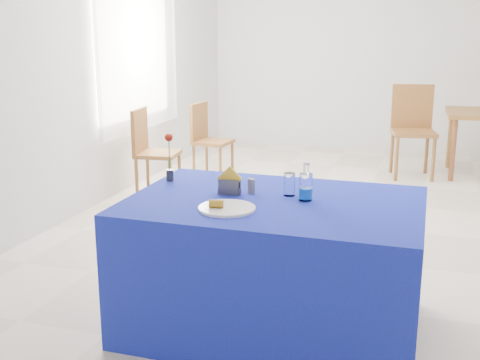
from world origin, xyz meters
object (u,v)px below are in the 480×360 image
at_px(water_bottle, 306,188).
at_px(chair_bg_left, 413,124).
at_px(chair_win_b, 207,135).
at_px(chair_win_a, 150,146).
at_px(plate, 227,208).
at_px(blue_table, 274,264).

bearing_deg(water_bottle, chair_bg_left, 83.76).
height_order(water_bottle, chair_win_b, water_bottle).
bearing_deg(chair_bg_left, chair_win_a, -156.10).
xyz_separation_m(water_bottle, chair_bg_left, (0.44, 4.01, -0.22)).
bearing_deg(chair_win_b, plate, -152.28).
xyz_separation_m(plate, water_bottle, (0.35, 0.30, 0.06)).
bearing_deg(blue_table, water_bottle, 15.88).
bearing_deg(chair_bg_left, plate, -111.65).
xyz_separation_m(plate, chair_win_a, (-1.70, 2.56, -0.25)).
distance_m(chair_bg_left, chair_win_b, 2.38).
bearing_deg(chair_win_b, water_bottle, -145.29).
distance_m(blue_table, water_bottle, 0.48).
relative_size(water_bottle, chair_bg_left, 0.20).
relative_size(plate, chair_bg_left, 0.29).
bearing_deg(chair_win_b, chair_win_a, 168.58).
xyz_separation_m(plate, chair_win_b, (-1.42, 3.46, -0.27)).
relative_size(blue_table, water_bottle, 7.44).
distance_m(water_bottle, chair_win_a, 3.07).
relative_size(water_bottle, chair_win_b, 0.25).
bearing_deg(blue_table, chair_win_b, 116.70).
xyz_separation_m(plate, blue_table, (0.19, 0.25, -0.39)).
relative_size(chair_bg_left, chair_win_a, 1.17).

